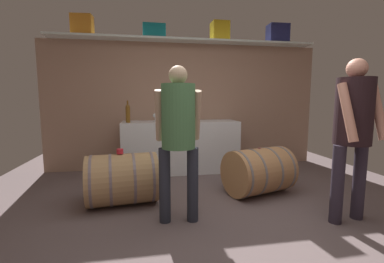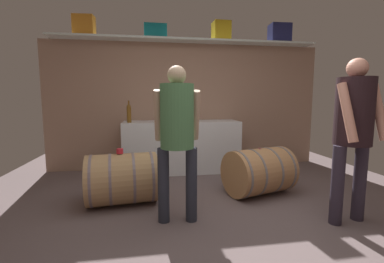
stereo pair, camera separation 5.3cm
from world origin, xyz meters
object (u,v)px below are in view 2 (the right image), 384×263
at_px(wine_bottle_amber, 129,113).
at_px(visitor_tasting, 354,124).
at_px(winemaker_pouring, 177,128).
at_px(tasting_cup, 120,151).
at_px(toolcase_navy, 279,34).
at_px(wine_barrel_near, 122,179).
at_px(work_cabinet, 182,146).
at_px(wine_glass, 156,116).
at_px(wine_barrel_far, 259,171).
at_px(toolcase_orange, 84,26).
at_px(toolcase_yellow, 221,32).
at_px(toolcase_teal, 155,32).

height_order(wine_bottle_amber, visitor_tasting, visitor_tasting).
bearing_deg(winemaker_pouring, tasting_cup, 142.94).
distance_m(toolcase_navy, wine_barrel_near, 3.64).
relative_size(work_cabinet, wine_barrel_near, 2.24).
xyz_separation_m(toolcase_navy, winemaker_pouring, (-2.03, -2.01, -1.42)).
height_order(wine_glass, wine_barrel_far, wine_glass).
bearing_deg(toolcase_navy, wine_glass, -172.36).
bearing_deg(winemaker_pouring, wine_glass, 99.83).
height_order(toolcase_orange, winemaker_pouring, toolcase_orange).
relative_size(toolcase_navy, wine_barrel_near, 0.41).
xyz_separation_m(toolcase_navy, visitor_tasting, (-0.37, -2.30, -1.38)).
xyz_separation_m(wine_barrel_near, wine_barrel_far, (1.70, 0.05, -0.00)).
height_order(work_cabinet, tasting_cup, work_cabinet).
relative_size(toolcase_yellow, wine_barrel_near, 0.37).
bearing_deg(toolcase_orange, toolcase_yellow, 4.25).
distance_m(toolcase_orange, wine_glass, 1.80).
xyz_separation_m(wine_glass, wine_barrel_far, (1.27, -1.23, -0.64)).
relative_size(wine_glass, wine_barrel_far, 0.14).
distance_m(toolcase_orange, visitor_tasting, 3.96).
bearing_deg(wine_barrel_near, toolcase_yellow, 36.54).
xyz_separation_m(tasting_cup, visitor_tasting, (2.26, -0.83, 0.36)).
xyz_separation_m(toolcase_navy, wine_barrel_near, (-2.62, -1.47, -2.06)).
bearing_deg(wine_bottle_amber, toolcase_teal, 36.49).
bearing_deg(visitor_tasting, wine_barrel_far, -67.42).
bearing_deg(wine_barrel_far, wine_barrel_near, 164.65).
distance_m(toolcase_orange, toolcase_teal, 1.11).
bearing_deg(wine_barrel_near, toolcase_navy, 22.48).
height_order(wine_bottle_amber, tasting_cup, wine_bottle_amber).
relative_size(toolcase_teal, tasting_cup, 4.87).
bearing_deg(wine_glass, wine_barrel_near, -108.54).
bearing_deg(toolcase_navy, wine_barrel_near, -147.82).
distance_m(toolcase_orange, wine_barrel_far, 3.44).
bearing_deg(tasting_cup, wine_barrel_far, 1.73).
relative_size(toolcase_orange, wine_barrel_far, 0.34).
bearing_deg(wine_barrel_near, work_cabinet, 49.60).
relative_size(toolcase_yellow, wine_barrel_far, 0.34).
distance_m(work_cabinet, wine_barrel_near, 1.53).
relative_size(toolcase_teal, wine_glass, 2.71).
height_order(toolcase_orange, work_cabinet, toolcase_orange).
distance_m(wine_bottle_amber, wine_barrel_near, 1.34).
xyz_separation_m(toolcase_teal, visitor_tasting, (1.80, -2.30, -1.33)).
distance_m(wine_bottle_amber, winemaker_pouring, 1.79).
height_order(work_cabinet, wine_barrel_far, work_cabinet).
height_order(toolcase_orange, wine_barrel_far, toolcase_orange).
bearing_deg(winemaker_pouring, toolcase_navy, 49.65).
height_order(toolcase_orange, toolcase_teal, toolcase_orange).
bearing_deg(wine_barrel_near, winemaker_pouring, -49.53).
xyz_separation_m(work_cabinet, wine_bottle_amber, (-0.84, -0.13, 0.57)).
bearing_deg(work_cabinet, visitor_tasting, -56.29).
bearing_deg(wine_barrel_near, wine_barrel_far, -5.02).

